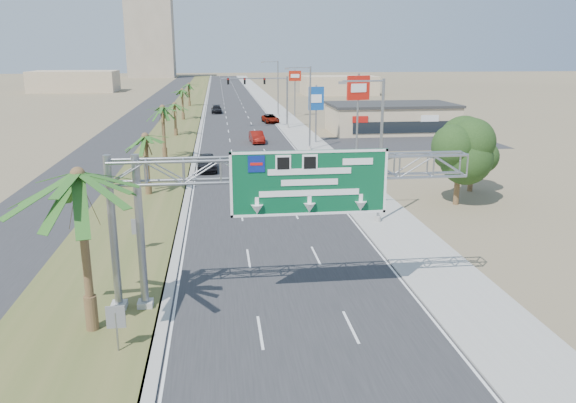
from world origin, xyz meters
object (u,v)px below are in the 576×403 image
(signal_mast, at_px, (274,97))
(car_far, at_px, (217,109))
(sign_gantry, at_px, (274,181))
(store_building, at_px, (391,119))
(car_right_lane, at_px, (270,119))
(car_left_lane, at_px, (207,162))
(pole_sign_red_far, at_px, (295,80))
(pole_sign_red_near, at_px, (358,94))
(car_mid_lane, at_px, (257,137))
(pole_sign_blue, at_px, (316,101))
(palm_near, at_px, (78,176))

(signal_mast, relative_size, car_far, 2.08)
(sign_gantry, xyz_separation_m, store_building, (23.06, 56.07, -4.06))
(sign_gantry, xyz_separation_m, car_right_lane, (6.33, 69.55, -5.36))
(car_left_lane, bearing_deg, pole_sign_red_far, 69.85)
(signal_mast, xyz_separation_m, pole_sign_red_near, (5.29, -31.40, 2.75))
(car_mid_lane, relative_size, pole_sign_blue, 0.62)
(signal_mast, height_order, car_mid_lane, signal_mast)
(store_building, height_order, car_left_lane, store_building)
(signal_mast, distance_m, car_left_lane, 32.37)
(pole_sign_blue, bearing_deg, car_left_lane, -130.72)
(car_left_lane, xyz_separation_m, car_far, (1.06, 54.20, -0.13))
(palm_near, bearing_deg, signal_mast, 77.34)
(car_right_lane, xyz_separation_m, pole_sign_blue, (3.97, -21.77, 4.80))
(palm_near, distance_m, pole_sign_red_far, 81.85)
(sign_gantry, bearing_deg, pole_sign_red_near, 69.38)
(car_far, bearing_deg, palm_near, -94.20)
(car_right_lane, bearing_deg, store_building, -45.52)
(car_left_lane, distance_m, car_right_lane, 39.35)
(sign_gantry, bearing_deg, car_far, 91.77)
(car_right_lane, xyz_separation_m, pole_sign_red_near, (5.20, -38.90, 6.91))
(pole_sign_red_near, bearing_deg, palm_near, -121.13)
(store_building, xyz_separation_m, car_mid_lane, (-20.50, -7.51, -1.23))
(sign_gantry, bearing_deg, car_left_lane, 96.72)
(car_right_lane, bearing_deg, signal_mast, -97.42)
(signal_mast, bearing_deg, car_right_lane, 89.27)
(car_left_lane, distance_m, car_far, 54.21)
(palm_near, relative_size, car_left_lane, 1.67)
(signal_mast, relative_size, pole_sign_red_near, 1.07)
(car_mid_lane, bearing_deg, pole_sign_blue, -9.95)
(sign_gantry, relative_size, car_far, 3.39)
(sign_gantry, distance_m, pole_sign_red_far, 78.37)
(pole_sign_blue, bearing_deg, car_far, 108.85)
(store_building, distance_m, car_left_lane, 36.36)
(car_left_lane, xyz_separation_m, car_right_lane, (10.04, 38.05, -0.16))
(palm_near, distance_m, signal_mast, 65.60)
(car_right_lane, bearing_deg, car_mid_lane, -106.87)
(pole_sign_red_far, bearing_deg, car_far, 150.07)
(car_far, bearing_deg, store_building, -49.66)
(store_building, bearing_deg, palm_near, -118.28)
(signal_mast, relative_size, store_building, 0.57)
(store_building, relative_size, car_mid_lane, 3.87)
(car_right_lane, height_order, pole_sign_red_near, pole_sign_red_near)
(pole_sign_blue, distance_m, pole_sign_red_far, 29.79)
(pole_sign_red_near, height_order, pole_sign_blue, pole_sign_red_near)
(car_mid_lane, bearing_deg, store_building, 16.03)
(sign_gantry, xyz_separation_m, car_mid_lane, (2.56, 48.57, -5.29))
(signal_mast, xyz_separation_m, pole_sign_red_far, (5.35, 15.46, 1.84))
(store_building, xyz_separation_m, pole_sign_red_far, (-11.48, 21.43, 4.69))
(signal_mast, height_order, car_left_lane, signal_mast)
(signal_mast, height_order, car_far, signal_mast)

